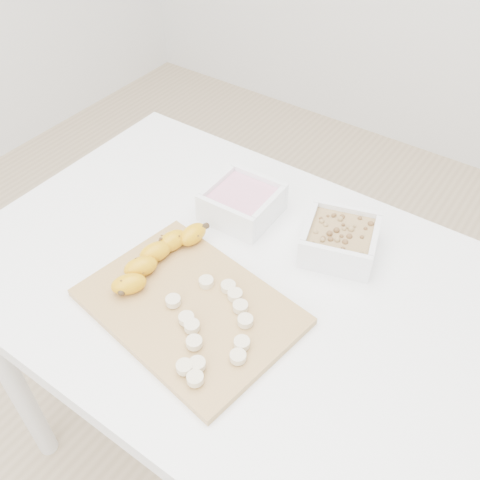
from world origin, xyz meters
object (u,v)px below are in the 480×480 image
Objects in this scene: cutting_board at (190,307)px; banana at (157,258)px; bowl_yogurt at (242,202)px; bowl_granola at (340,239)px; table at (231,305)px.

banana is (-0.11, 0.04, 0.03)m from cutting_board.
bowl_yogurt is 0.21m from bowl_granola.
bowl_yogurt is at bearing 117.46° from table.
bowl_yogurt is 0.65× the size of banana.
banana is (-0.11, -0.07, 0.13)m from table.
table is 0.19m from banana.
bowl_granola reaches higher than cutting_board.
banana reaches higher than table.
cutting_board is (-0.14, -0.28, -0.02)m from bowl_granola.
bowl_granola is (0.21, 0.02, -0.00)m from bowl_yogurt.
banana is at bearing -136.60° from bowl_granola.
bowl_granola is at bearing 62.39° from cutting_board.
banana is at bearing -147.38° from table.
table is 2.80× the size of cutting_board.
bowl_yogurt reaches higher than table.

